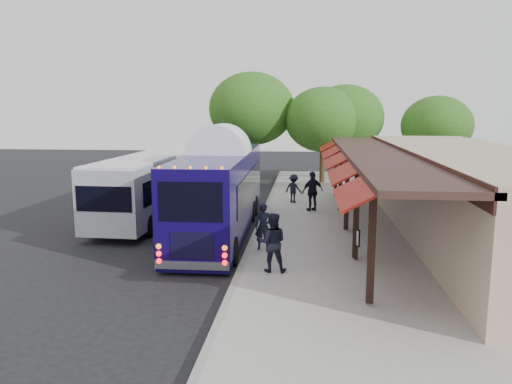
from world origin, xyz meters
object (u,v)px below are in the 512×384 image
at_px(ped_d, 294,188).
at_px(sign_board, 356,239).
at_px(ped_b, 272,242).
at_px(coach_bus, 220,188).
at_px(city_bus, 154,182).
at_px(ped_c, 313,191).
at_px(ped_a, 263,227).

distance_m(ped_d, sign_board, 10.49).
bearing_deg(ped_b, coach_bus, -66.18).
relative_size(city_bus, ped_d, 7.29).
height_order(coach_bus, ped_c, coach_bus).
distance_m(ped_a, ped_d, 9.38).
relative_size(ped_a, ped_d, 1.11).
height_order(ped_d, sign_board, ped_d).
bearing_deg(city_bus, ped_b, -50.69).
distance_m(ped_a, sign_board, 3.33).
bearing_deg(city_bus, ped_d, 29.24).
bearing_deg(city_bus, ped_c, 11.45).
bearing_deg(sign_board, ped_a, 145.71).
xyz_separation_m(ped_b, ped_c, (1.35, 9.55, 0.06)).
bearing_deg(ped_b, ped_c, -100.19).
xyz_separation_m(ped_b, ped_d, (0.35, 11.71, -0.16)).
bearing_deg(ped_b, sign_board, -153.38).
distance_m(ped_c, ped_d, 2.39).
relative_size(ped_d, sign_board, 1.43).
xyz_separation_m(city_bus, sign_board, (9.06, -6.75, -0.78)).
height_order(ped_b, sign_board, ped_b).
bearing_deg(ped_a, city_bus, 138.38).
xyz_separation_m(ped_a, ped_c, (1.83, 7.18, 0.13)).
relative_size(ped_a, ped_b, 0.92).
relative_size(coach_bus, ped_d, 7.39).
bearing_deg(city_bus, coach_bus, -36.98).
bearing_deg(sign_board, ped_d, 84.07).
height_order(ped_a, sign_board, ped_a).
bearing_deg(coach_bus, ped_b, -64.78).
bearing_deg(ped_d, sign_board, 132.17).
relative_size(city_bus, sign_board, 10.43).
distance_m(coach_bus, sign_board, 6.52).
relative_size(coach_bus, city_bus, 1.01).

